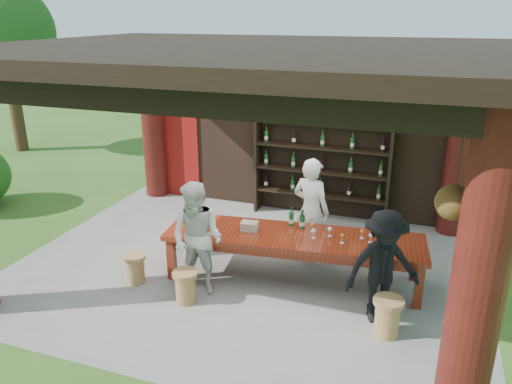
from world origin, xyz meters
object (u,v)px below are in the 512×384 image
(tasting_table, at_px, (293,242))
(host, at_px, (311,211))
(napkin_basket, at_px, (249,226))
(guest_man, at_px, (383,267))
(stool_far_left, at_px, (135,268))
(stool_near_left, at_px, (186,286))
(stool_near_right, at_px, (387,316))
(wine_shelf, at_px, (322,160))
(guest_woman, at_px, (197,239))

(tasting_table, bearing_deg, host, 82.80)
(napkin_basket, bearing_deg, guest_man, -15.90)
(stool_far_left, bearing_deg, stool_near_left, -13.67)
(stool_near_right, xyz_separation_m, napkin_basket, (-2.21, 0.92, 0.54))
(wine_shelf, height_order, stool_near_right, wine_shelf)
(host, relative_size, guest_woman, 1.05)
(guest_man, bearing_deg, tasting_table, 125.86)
(stool_near_left, relative_size, guest_man, 0.30)
(wine_shelf, height_order, guest_woman, wine_shelf)
(tasting_table, height_order, stool_far_left, tasting_table)
(stool_near_right, distance_m, stool_far_left, 3.78)
(wine_shelf, height_order, stool_far_left, wine_shelf)
(wine_shelf, distance_m, tasting_table, 2.69)
(guest_man, height_order, napkin_basket, guest_man)
(wine_shelf, relative_size, host, 1.52)
(stool_near_right, relative_size, guest_woman, 0.31)
(tasting_table, height_order, stool_near_left, tasting_table)
(stool_near_left, height_order, napkin_basket, napkin_basket)
(stool_far_left, relative_size, guest_woman, 0.27)
(host, xyz_separation_m, guest_woman, (-1.32, -1.50, -0.04))
(stool_far_left, relative_size, host, 0.26)
(stool_far_left, distance_m, guest_woman, 1.19)
(host, height_order, napkin_basket, host)
(napkin_basket, bearing_deg, stool_far_left, -151.95)
(guest_woman, bearing_deg, tasting_table, 38.04)
(napkin_basket, bearing_deg, guest_woman, -126.73)
(stool_near_left, bearing_deg, napkin_basket, 61.48)
(host, distance_m, napkin_basket, 1.10)
(stool_near_left, distance_m, napkin_basket, 1.34)
(napkin_basket, bearing_deg, host, 45.01)
(stool_near_left, relative_size, stool_near_right, 0.92)
(napkin_basket, bearing_deg, wine_shelf, 78.92)
(host, height_order, guest_man, host)
(stool_near_left, distance_m, guest_man, 2.76)
(stool_near_right, relative_size, guest_man, 0.33)
(wine_shelf, xyz_separation_m, stool_near_right, (1.68, -3.61, -0.91))
(wine_shelf, xyz_separation_m, guest_woman, (-1.07, -3.42, -0.34))
(stool_near_left, relative_size, stool_far_left, 1.05)
(stool_near_left, relative_size, napkin_basket, 1.85)
(guest_woman, bearing_deg, stool_near_left, -91.60)
(tasting_table, relative_size, host, 2.25)
(guest_man, bearing_deg, napkin_basket, 135.34)
(wine_shelf, relative_size, guest_woman, 1.60)
(guest_man, bearing_deg, stool_near_left, 161.43)
(stool_near_right, height_order, stool_far_left, stool_near_right)
(tasting_table, relative_size, napkin_basket, 15.37)
(tasting_table, bearing_deg, guest_man, -25.37)
(stool_far_left, relative_size, napkin_basket, 1.76)
(stool_far_left, height_order, guest_woman, guest_woman)
(stool_near_left, xyz_separation_m, napkin_basket, (0.58, 1.07, 0.57))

